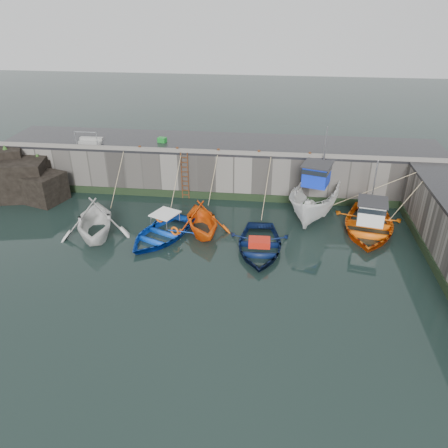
# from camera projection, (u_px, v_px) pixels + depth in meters

# --- Properties ---
(ground) EXTENTS (120.00, 120.00, 0.00)m
(ground) POSITION_uv_depth(u_px,v_px,m) (187.00, 287.00, 20.61)
(ground) COLOR black
(ground) RESTS_ON ground
(quay_back) EXTENTS (30.00, 5.00, 3.00)m
(quay_back) POSITION_uv_depth(u_px,v_px,m) (220.00, 165.00, 30.86)
(quay_back) COLOR slate
(quay_back) RESTS_ON ground
(road_back) EXTENTS (30.00, 5.00, 0.16)m
(road_back) POSITION_uv_depth(u_px,v_px,m) (220.00, 143.00, 30.12)
(road_back) COLOR black
(road_back) RESTS_ON quay_back
(kerb_back) EXTENTS (30.00, 0.30, 0.20)m
(kerb_back) POSITION_uv_depth(u_px,v_px,m) (215.00, 152.00, 27.97)
(kerb_back) COLOR slate
(kerb_back) RESTS_ON road_back
(algae_back) EXTENTS (30.00, 0.08, 0.50)m
(algae_back) POSITION_uv_depth(u_px,v_px,m) (215.00, 196.00, 29.22)
(algae_back) COLOR black
(algae_back) RESTS_ON ground
(algae_right) EXTENTS (0.08, 15.00, 0.50)m
(algae_right) POSITION_uv_depth(u_px,v_px,m) (435.00, 270.00, 21.44)
(algae_right) COLOR black
(algae_right) RESTS_ON ground
(rock_outcrop) EXTENTS (5.85, 4.24, 3.41)m
(rock_outcrop) POSITION_uv_depth(u_px,v_px,m) (23.00, 178.00, 29.34)
(rock_outcrop) COLOR black
(rock_outcrop) RESTS_ON ground
(ladder) EXTENTS (0.51, 0.08, 3.20)m
(ladder) POSITION_uv_depth(u_px,v_px,m) (185.00, 176.00, 28.76)
(ladder) COLOR #3F1E0F
(ladder) RESTS_ON ground
(boat_near_white) EXTENTS (5.36, 5.79, 2.51)m
(boat_near_white) POSITION_uv_depth(u_px,v_px,m) (97.00, 235.00, 25.03)
(boat_near_white) COLOR silver
(boat_near_white) RESTS_ON ground
(boat_near_white_rope) EXTENTS (0.04, 4.10, 3.10)m
(boat_near_white_rope) POSITION_uv_depth(u_px,v_px,m) (120.00, 204.00, 28.61)
(boat_near_white_rope) COLOR tan
(boat_near_white_rope) RESTS_ON ground
(boat_near_blue) EXTENTS (5.15, 5.86, 1.01)m
(boat_near_blue) POSITION_uv_depth(u_px,v_px,m) (161.00, 237.00, 24.78)
(boat_near_blue) COLOR #0C40BB
(boat_near_blue) RESTS_ON ground
(boat_near_blue_rope) EXTENTS (0.04, 3.98, 3.10)m
(boat_near_blue_rope) POSITION_uv_depth(u_px,v_px,m) (176.00, 207.00, 28.30)
(boat_near_blue_rope) COLOR tan
(boat_near_blue_rope) RESTS_ON ground
(boat_near_blacktrim) EXTENTS (4.81, 5.14, 2.18)m
(boat_near_blacktrim) POSITION_uv_depth(u_px,v_px,m) (202.00, 232.00, 25.36)
(boat_near_blacktrim) COLOR #EE570C
(boat_near_blacktrim) RESTS_ON ground
(boat_near_blacktrim_rope) EXTENTS (0.04, 3.34, 3.10)m
(boat_near_blacktrim_rope) POSITION_uv_depth(u_px,v_px,m) (211.00, 206.00, 28.47)
(boat_near_blacktrim_rope) COLOR tan
(boat_near_blacktrim_rope) RESTS_ON ground
(boat_near_navy) EXTENTS (3.73, 5.12, 1.04)m
(boat_near_navy) POSITION_uv_depth(u_px,v_px,m) (259.00, 249.00, 23.62)
(boat_near_navy) COLOR #09163C
(boat_near_navy) RESTS_ON ground
(boat_near_navy_rope) EXTENTS (0.04, 4.51, 3.10)m
(boat_near_navy_rope) POSITION_uv_depth(u_px,v_px,m) (262.00, 214.00, 27.42)
(boat_near_navy_rope) COLOR tan
(boat_near_navy_rope) RESTS_ON ground
(boat_far_white) EXTENTS (4.42, 7.22, 5.61)m
(boat_far_white) POSITION_uv_depth(u_px,v_px,m) (316.00, 198.00, 26.83)
(boat_far_white) COLOR white
(boat_far_white) RESTS_ON ground
(boat_far_orange) EXTENTS (5.25, 6.61, 4.23)m
(boat_far_orange) POSITION_uv_depth(u_px,v_px,m) (368.00, 225.00, 25.30)
(boat_far_orange) COLOR orange
(boat_far_orange) RESTS_ON ground
(fish_crate) EXTENTS (0.63, 0.52, 0.33)m
(fish_crate) POSITION_uv_depth(u_px,v_px,m) (162.00, 140.00, 30.02)
(fish_crate) COLOR #167A25
(fish_crate) RESTS_ON road_back
(railing) EXTENTS (1.60, 1.05, 1.00)m
(railing) POSITION_uv_depth(u_px,v_px,m) (90.00, 140.00, 29.79)
(railing) COLOR #A5A8AD
(railing) RESTS_ON road_back
(bollard_a) EXTENTS (0.18, 0.18, 0.28)m
(bollard_a) POSITION_uv_depth(u_px,v_px,m) (140.00, 148.00, 28.56)
(bollard_a) COLOR #3F1E0F
(bollard_a) RESTS_ON road_back
(bollard_b) EXTENTS (0.18, 0.18, 0.28)m
(bollard_b) POSITION_uv_depth(u_px,v_px,m) (177.00, 149.00, 28.30)
(bollard_b) COLOR #3F1E0F
(bollard_b) RESTS_ON road_back
(bollard_c) EXTENTS (0.18, 0.18, 0.28)m
(bollard_c) POSITION_uv_depth(u_px,v_px,m) (218.00, 151.00, 28.02)
(bollard_c) COLOR #3F1E0F
(bollard_c) RESTS_ON road_back
(bollard_d) EXTENTS (0.18, 0.18, 0.28)m
(bollard_d) POSITION_uv_depth(u_px,v_px,m) (259.00, 152.00, 27.75)
(bollard_d) COLOR #3F1E0F
(bollard_d) RESTS_ON road_back
(bollard_e) EXTENTS (0.18, 0.18, 0.28)m
(bollard_e) POSITION_uv_depth(u_px,v_px,m) (310.00, 154.00, 27.42)
(bollard_e) COLOR #3F1E0F
(bollard_e) RESTS_ON road_back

